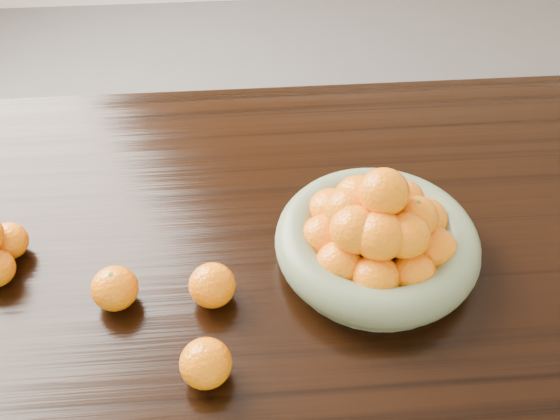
{
  "coord_description": "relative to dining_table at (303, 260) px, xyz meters",
  "views": [
    {
      "loc": [
        -0.11,
        -0.83,
        1.64
      ],
      "look_at": [
        -0.05,
        -0.02,
        0.83
      ],
      "focal_mm": 40.0,
      "sensor_mm": 36.0,
      "label": 1
    }
  ],
  "objects": [
    {
      "name": "loose_orange_1",
      "position": [
        -0.18,
        -0.15,
        0.13
      ],
      "size": [
        0.08,
        0.08,
        0.08
      ],
      "primitive_type": "ellipsoid",
      "color": "orange",
      "rests_on": "dining_table"
    },
    {
      "name": "ground",
      "position": [
        0.0,
        0.0,
        -0.66
      ],
      "size": [
        5.0,
        5.0,
        0.0
      ],
      "primitive_type": "plane",
      "color": "#4C4A48",
      "rests_on": "ground"
    },
    {
      "name": "dining_table",
      "position": [
        0.0,
        0.0,
        0.0
      ],
      "size": [
        2.0,
        1.0,
        0.75
      ],
      "color": "black",
      "rests_on": "ground"
    },
    {
      "name": "fruit_bowl",
      "position": [
        0.12,
        -0.08,
        0.15
      ],
      "size": [
        0.38,
        0.38,
        0.21
      ],
      "rotation": [
        0.0,
        0.0,
        0.1
      ],
      "color": "#6F7D5B",
      "rests_on": "dining_table"
    },
    {
      "name": "loose_orange_0",
      "position": [
        -0.34,
        -0.15,
        0.13
      ],
      "size": [
        0.08,
        0.08,
        0.08
      ],
      "primitive_type": "ellipsoid",
      "color": "orange",
      "rests_on": "dining_table"
    },
    {
      "name": "loose_orange_2",
      "position": [
        -0.19,
        -0.31,
        0.13
      ],
      "size": [
        0.08,
        0.08,
        0.08
      ],
      "primitive_type": "ellipsoid",
      "color": "orange",
      "rests_on": "dining_table"
    }
  ]
}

